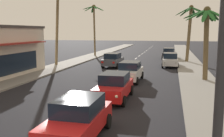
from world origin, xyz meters
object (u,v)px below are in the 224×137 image
(sedan_oncoming_far, at_px, (113,60))
(sedan_fifth_in_queue, at_px, (130,71))
(palm_left_third, at_px, (58,9))
(sedan_third_in_queue, at_px, (114,86))
(sedan_lead_at_stop_bar, at_px, (78,118))
(sedan_parked_nearest_kerb, at_px, (170,60))
(sedan_parked_mid_kerb, at_px, (169,53))
(palm_right_third, at_px, (190,25))
(palm_left_farthest, at_px, (94,19))
(palm_right_second, at_px, (207,29))

(sedan_oncoming_far, bearing_deg, sedan_fifth_in_queue, -67.79)
(sedan_oncoming_far, height_order, palm_left_third, palm_left_third)
(sedan_third_in_queue, distance_m, sedan_fifth_in_queue, 6.22)
(sedan_lead_at_stop_bar, relative_size, sedan_oncoming_far, 0.99)
(sedan_parked_nearest_kerb, distance_m, sedan_parked_mid_kerb, 9.18)
(sedan_fifth_in_queue, height_order, palm_left_third, palm_left_third)
(sedan_parked_mid_kerb, xyz_separation_m, palm_left_third, (-13.17, -11.62, 6.05))
(sedan_oncoming_far, distance_m, sedan_parked_mid_kerb, 12.65)
(sedan_lead_at_stop_bar, height_order, sedan_fifth_in_queue, same)
(palm_right_third, bearing_deg, sedan_parked_nearest_kerb, -115.91)
(sedan_lead_at_stop_bar, relative_size, palm_left_third, 0.44)
(sedan_third_in_queue, xyz_separation_m, sedan_oncoming_far, (-3.45, 14.62, 0.00))
(sedan_third_in_queue, bearing_deg, sedan_lead_at_stop_bar, -90.88)
(palm_left_farthest, relative_size, palm_right_third, 1.12)
(sedan_oncoming_far, distance_m, palm_left_third, 9.06)
(sedan_lead_at_stop_bar, bearing_deg, sedan_parked_nearest_kerb, 81.40)
(sedan_lead_at_stop_bar, distance_m, sedan_parked_mid_kerb, 31.85)
(sedan_parked_mid_kerb, bearing_deg, sedan_third_in_queue, -96.78)
(sedan_parked_mid_kerb, relative_size, palm_left_third, 0.45)
(sedan_fifth_in_queue, xyz_separation_m, palm_left_third, (-10.13, 7.64, 6.05))
(sedan_third_in_queue, distance_m, palm_right_second, 10.54)
(sedan_parked_nearest_kerb, xyz_separation_m, sedan_parked_mid_kerb, (-0.28, 9.17, 0.00))
(palm_left_third, bearing_deg, palm_right_third, 25.15)
(palm_left_third, relative_size, palm_right_second, 1.58)
(palm_left_third, bearing_deg, sedan_fifth_in_queue, -37.03)
(sedan_parked_mid_kerb, bearing_deg, palm_right_third, -56.96)
(sedan_third_in_queue, distance_m, sedan_parked_nearest_kerb, 16.64)
(palm_left_farthest, relative_size, palm_right_second, 1.37)
(palm_left_third, height_order, palm_right_second, palm_left_third)
(palm_left_farthest, bearing_deg, sedan_parked_nearest_kerb, -39.42)
(palm_left_third, bearing_deg, sedan_parked_mid_kerb, 41.42)
(palm_right_third, bearing_deg, sedan_oncoming_far, -143.90)
(sedan_third_in_queue, height_order, sedan_parked_mid_kerb, same)
(palm_right_third, bearing_deg, sedan_parked_mid_kerb, 123.04)
(sedan_lead_at_stop_bar, relative_size, sedan_parked_nearest_kerb, 1.00)
(sedan_lead_at_stop_bar, bearing_deg, sedan_third_in_queue, 89.12)
(palm_left_third, bearing_deg, palm_right_second, -20.74)
(sedan_fifth_in_queue, relative_size, palm_right_third, 0.58)
(palm_left_third, relative_size, palm_left_farthest, 1.15)
(sedan_third_in_queue, distance_m, sedan_oncoming_far, 15.02)
(sedan_parked_mid_kerb, distance_m, palm_left_third, 18.58)
(sedan_lead_at_stop_bar, xyz_separation_m, palm_left_third, (-10.05, 20.07, 6.05))
(sedan_oncoming_far, relative_size, palm_right_second, 0.71)
(sedan_third_in_queue, xyz_separation_m, palm_left_third, (-10.14, 13.86, 6.05))
(sedan_third_in_queue, distance_m, sedan_parked_mid_kerb, 25.66)
(sedan_parked_mid_kerb, bearing_deg, palm_left_third, -138.58)
(sedan_lead_at_stop_bar, bearing_deg, sedan_fifth_in_queue, 89.63)
(sedan_fifth_in_queue, relative_size, palm_left_third, 0.45)
(sedan_oncoming_far, bearing_deg, sedan_parked_nearest_kerb, 14.06)
(sedan_third_in_queue, relative_size, palm_left_farthest, 0.51)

